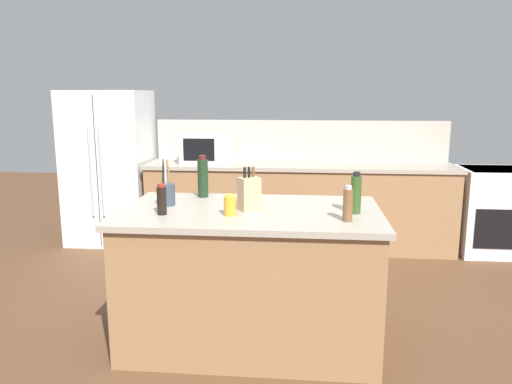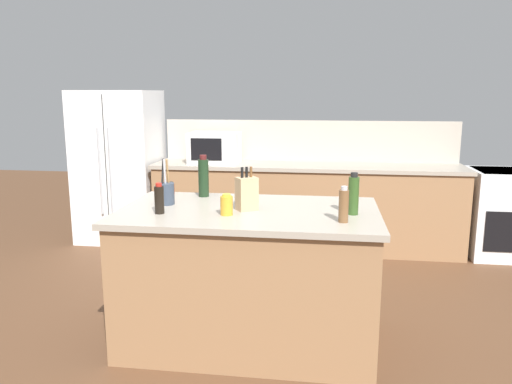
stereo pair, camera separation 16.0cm
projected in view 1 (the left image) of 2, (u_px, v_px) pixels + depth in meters
name	position (u px, v px, depth m)	size (l,w,h in m)	color
ground_plane	(251.00, 339.00, 3.52)	(14.00, 14.00, 0.00)	brown
back_counter_run	(299.00, 206.00, 5.55)	(3.37, 0.66, 0.94)	#936B47
wall_backsplash	(300.00, 140.00, 5.72)	(3.33, 0.03, 0.46)	#B2A899
kitchen_island	(251.00, 276.00, 3.43)	(1.73, 1.03, 0.94)	#936B47
refrigerator	(110.00, 167.00, 5.72)	(0.90, 0.75, 1.73)	white
range_oven	(495.00, 210.00, 5.35)	(0.76, 0.65, 0.92)	white
microwave	(207.00, 148.00, 5.52)	(0.55, 0.39, 0.34)	white
knife_block	(249.00, 193.00, 3.30)	(0.16, 0.16, 0.29)	tan
utensil_crock	(166.00, 194.00, 3.45)	(0.12, 0.12, 0.32)	#333D4C
wine_bottle	(203.00, 177.00, 3.72)	(0.08, 0.08, 0.31)	black
olive_oil_bottle	(356.00, 194.00, 3.21)	(0.07, 0.07, 0.27)	#2D4C1E
soy_sauce_bottle	(162.00, 200.00, 3.18)	(0.06, 0.06, 0.20)	black
honey_jar	(230.00, 205.00, 3.17)	(0.08, 0.08, 0.14)	gold
pepper_grinder	(348.00, 204.00, 3.01)	(0.06, 0.06, 0.22)	brown
spice_jar_paprika	(170.00, 189.00, 3.80)	(0.05, 0.05, 0.10)	#B73D1E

